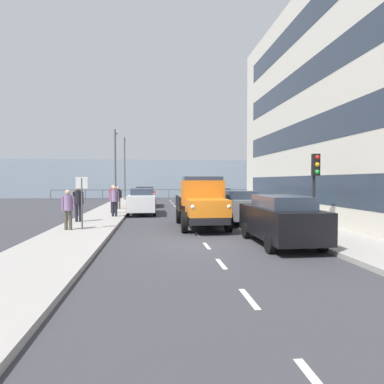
{
  "coord_description": "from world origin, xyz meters",
  "views": [
    {
      "loc": [
        1.78,
        11.37,
        2.24
      ],
      "look_at": [
        -0.56,
        -8.94,
        1.53
      ],
      "focal_mm": 30.7,
      "sensor_mm": 36.0,
      "label": 1
    }
  ],
  "objects_px": {
    "car_red_oppositeside_1": "(145,196)",
    "pedestrian_near_railing": "(114,198)",
    "car_white_oppositeside_0": "(142,201)",
    "lamp_post_far": "(125,163)",
    "street_sign": "(82,194)",
    "pedestrian_strolling": "(113,196)",
    "car_silver_kerbside_3": "(205,196)",
    "car_black_kerbside_near": "(280,219)",
    "car_teal_kerbside_2": "(217,200)",
    "pedestrian_couple_a": "(68,206)",
    "car_grey_kerbside_1": "(237,206)",
    "pedestrian_with_bag": "(118,196)",
    "traffic_light_near": "(315,175)",
    "truck_vintage_orange": "(202,203)",
    "lamp_post_promenade": "(115,161)",
    "pedestrian_couple_b": "(78,200)"
  },
  "relations": [
    {
      "from": "pedestrian_with_bag",
      "to": "pedestrian_near_railing",
      "type": "bearing_deg",
      "value": 93.71
    },
    {
      "from": "car_teal_kerbside_2",
      "to": "pedestrian_near_railing",
      "type": "bearing_deg",
      "value": 24.97
    },
    {
      "from": "pedestrian_couple_a",
      "to": "pedestrian_with_bag",
      "type": "relative_size",
      "value": 1.03
    },
    {
      "from": "car_silver_kerbside_3",
      "to": "car_white_oppositeside_0",
      "type": "height_order",
      "value": "same"
    },
    {
      "from": "pedestrian_strolling",
      "to": "car_white_oppositeside_0",
      "type": "bearing_deg",
      "value": -163.96
    },
    {
      "from": "pedestrian_couple_a",
      "to": "pedestrian_near_railing",
      "type": "relative_size",
      "value": 0.96
    },
    {
      "from": "pedestrian_strolling",
      "to": "pedestrian_couple_a",
      "type": "bearing_deg",
      "value": 81.94
    },
    {
      "from": "pedestrian_couple_a",
      "to": "street_sign",
      "type": "height_order",
      "value": "street_sign"
    },
    {
      "from": "lamp_post_promenade",
      "to": "car_silver_kerbside_3",
      "type": "bearing_deg",
      "value": -169.62
    },
    {
      "from": "car_black_kerbside_near",
      "to": "car_silver_kerbside_3",
      "type": "height_order",
      "value": "same"
    },
    {
      "from": "pedestrian_couple_b",
      "to": "lamp_post_far",
      "type": "bearing_deg",
      "value": -92.04
    },
    {
      "from": "car_white_oppositeside_0",
      "to": "car_red_oppositeside_1",
      "type": "height_order",
      "value": "same"
    },
    {
      "from": "lamp_post_far",
      "to": "street_sign",
      "type": "xyz_separation_m",
      "value": [
        -0.08,
        21.65,
        -2.48
      ]
    },
    {
      "from": "car_teal_kerbside_2",
      "to": "pedestrian_near_railing",
      "type": "xyz_separation_m",
      "value": [
        6.69,
        3.11,
        0.31
      ]
    },
    {
      "from": "car_black_kerbside_near",
      "to": "lamp_post_far",
      "type": "bearing_deg",
      "value": -73.31
    },
    {
      "from": "car_grey_kerbside_1",
      "to": "pedestrian_with_bag",
      "type": "distance_m",
      "value": 10.38
    },
    {
      "from": "car_silver_kerbside_3",
      "to": "pedestrian_with_bag",
      "type": "bearing_deg",
      "value": 26.17
    },
    {
      "from": "lamp_post_far",
      "to": "pedestrian_couple_b",
      "type": "bearing_deg",
      "value": 87.96
    },
    {
      "from": "truck_vintage_orange",
      "to": "car_red_oppositeside_1",
      "type": "height_order",
      "value": "truck_vintage_orange"
    },
    {
      "from": "pedestrian_with_bag",
      "to": "street_sign",
      "type": "xyz_separation_m",
      "value": [
        0.44,
        10.08,
        0.56
      ]
    },
    {
      "from": "car_black_kerbside_near",
      "to": "car_grey_kerbside_1",
      "type": "relative_size",
      "value": 1.09
    },
    {
      "from": "street_sign",
      "to": "pedestrian_near_railing",
      "type": "bearing_deg",
      "value": -98.71
    },
    {
      "from": "car_red_oppositeside_1",
      "to": "pedestrian_near_railing",
      "type": "distance_m",
      "value": 9.31
    },
    {
      "from": "car_white_oppositeside_0",
      "to": "pedestrian_near_railing",
      "type": "xyz_separation_m",
      "value": [
        1.51,
        2.52,
        0.31
      ]
    },
    {
      "from": "pedestrian_couple_a",
      "to": "pedestrian_near_railing",
      "type": "height_order",
      "value": "pedestrian_near_railing"
    },
    {
      "from": "pedestrian_couple_b",
      "to": "pedestrian_with_bag",
      "type": "xyz_separation_m",
      "value": [
        -1.2,
        -7.39,
        -0.11
      ]
    },
    {
      "from": "truck_vintage_orange",
      "to": "car_black_kerbside_near",
      "type": "height_order",
      "value": "truck_vintage_orange"
    },
    {
      "from": "traffic_light_near",
      "to": "street_sign",
      "type": "bearing_deg",
      "value": -8.78
    },
    {
      "from": "lamp_post_far",
      "to": "street_sign",
      "type": "relative_size",
      "value": 3.01
    },
    {
      "from": "car_black_kerbside_near",
      "to": "car_teal_kerbside_2",
      "type": "relative_size",
      "value": 1.09
    },
    {
      "from": "traffic_light_near",
      "to": "truck_vintage_orange",
      "type": "bearing_deg",
      "value": -27.45
    },
    {
      "from": "car_black_kerbside_near",
      "to": "traffic_light_near",
      "type": "height_order",
      "value": "traffic_light_near"
    },
    {
      "from": "car_black_kerbside_near",
      "to": "pedestrian_couple_a",
      "type": "relative_size",
      "value": 2.52
    },
    {
      "from": "car_silver_kerbside_3",
      "to": "street_sign",
      "type": "xyz_separation_m",
      "value": [
        7.46,
        13.53,
        0.79
      ]
    },
    {
      "from": "car_red_oppositeside_1",
      "to": "car_black_kerbside_near",
      "type": "bearing_deg",
      "value": 106.28
    },
    {
      "from": "pedestrian_couple_b",
      "to": "pedestrian_strolling",
      "type": "height_order",
      "value": "pedestrian_couple_b"
    },
    {
      "from": "truck_vintage_orange",
      "to": "pedestrian_couple_b",
      "type": "distance_m",
      "value": 6.38
    },
    {
      "from": "car_white_oppositeside_0",
      "to": "truck_vintage_orange",
      "type": "bearing_deg",
      "value": 114.26
    },
    {
      "from": "pedestrian_near_railing",
      "to": "car_black_kerbside_near",
      "type": "bearing_deg",
      "value": 128.1
    },
    {
      "from": "pedestrian_near_railing",
      "to": "street_sign",
      "type": "distance_m",
      "value": 5.11
    },
    {
      "from": "car_silver_kerbside_3",
      "to": "lamp_post_far",
      "type": "distance_m",
      "value": 11.56
    },
    {
      "from": "car_teal_kerbside_2",
      "to": "car_white_oppositeside_0",
      "type": "height_order",
      "value": "same"
    },
    {
      "from": "car_white_oppositeside_0",
      "to": "street_sign",
      "type": "bearing_deg",
      "value": 73.15
    },
    {
      "from": "pedestrian_near_railing",
      "to": "car_white_oppositeside_0",
      "type": "bearing_deg",
      "value": -121.01
    },
    {
      "from": "street_sign",
      "to": "pedestrian_strolling",
      "type": "bearing_deg",
      "value": -93.72
    },
    {
      "from": "lamp_post_far",
      "to": "pedestrian_couple_a",
      "type": "bearing_deg",
      "value": 88.77
    },
    {
      "from": "pedestrian_couple_a",
      "to": "traffic_light_near",
      "type": "xyz_separation_m",
      "value": [
        -10.3,
        1.41,
        1.32
      ]
    },
    {
      "from": "pedestrian_with_bag",
      "to": "street_sign",
      "type": "height_order",
      "value": "street_sign"
    },
    {
      "from": "street_sign",
      "to": "car_red_oppositeside_1",
      "type": "bearing_deg",
      "value": -99.14
    },
    {
      "from": "car_black_kerbside_near",
      "to": "pedestrian_with_bag",
      "type": "bearing_deg",
      "value": -62.69
    }
  ]
}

